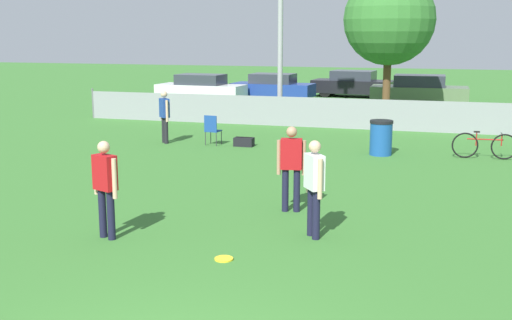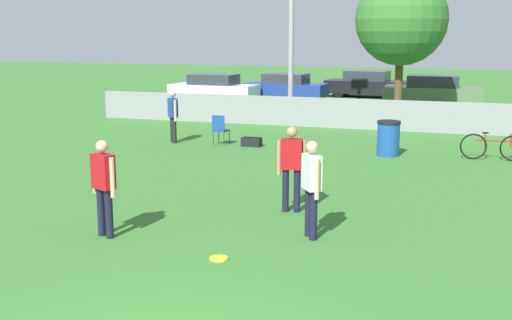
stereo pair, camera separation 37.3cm
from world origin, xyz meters
name	(u,v)px [view 1 (the left image)]	position (x,y,z in m)	size (l,w,h in m)	color
fence_backline	(375,115)	(0.00, 18.00, 0.55)	(22.87, 0.07, 1.21)	gray
tree_near_pole	(389,20)	(0.02, 21.91, 3.95)	(3.71, 3.71, 5.82)	brown
player_defender_red	(105,183)	(-2.93, 4.17, 0.97)	(0.53, 0.35, 1.67)	#191933
player_thrower_red	(291,163)	(-0.34, 6.68, 0.97)	(0.56, 0.29, 1.67)	#191933
player_receiver_white	(314,182)	(0.41, 5.22, 0.97)	(0.41, 0.48, 1.67)	#191933
spectator_in_blue	(165,113)	(-6.02, 13.24, 0.94)	(0.43, 0.43, 1.65)	black
frisbee_disc	(224,259)	(-0.68, 3.74, 0.01)	(0.29, 0.29, 0.03)	yellow
folding_chair_sideline	(212,128)	(-4.45, 13.30, 0.53)	(0.46, 0.46, 0.94)	#333338
bicycle_sideline	(485,146)	(3.53, 13.42, 0.37)	(1.75, 0.44, 0.77)	black
trash_bin	(381,138)	(0.72, 13.17, 0.50)	(0.66, 0.66, 1.00)	#194C99
gear_bag_sideline	(244,142)	(-3.46, 13.41, 0.13)	(0.59, 0.33, 0.29)	black
parked_car_white	(201,89)	(-9.50, 25.18, 0.67)	(4.52, 1.93, 1.39)	black
parked_car_blue	(273,87)	(-6.21, 26.92, 0.68)	(4.26, 1.94, 1.37)	black
parked_car_dark	(353,84)	(-2.51, 29.94, 0.70)	(4.47, 2.19, 1.42)	black
parked_car_olive	(419,91)	(1.14, 26.63, 0.70)	(4.54, 1.92, 1.46)	black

